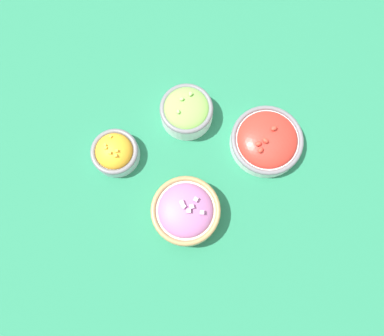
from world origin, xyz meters
name	(u,v)px	position (x,y,z in m)	size (l,w,h in m)	color
ground_plane	(192,171)	(0.00, 0.00, 0.00)	(3.00, 3.00, 0.00)	#23704C
bowl_squash	(115,152)	(0.19, 0.03, 0.03)	(0.11, 0.11, 0.07)	#B2C1CC
bowl_red_onion	(186,211)	(-0.03, 0.10, 0.04)	(0.16, 0.16, 0.08)	beige
bowl_lettuce	(187,111)	(0.06, -0.13, 0.04)	(0.13, 0.13, 0.08)	white
bowl_cherry_tomatoes	(267,140)	(-0.14, -0.13, 0.03)	(0.18, 0.18, 0.07)	white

